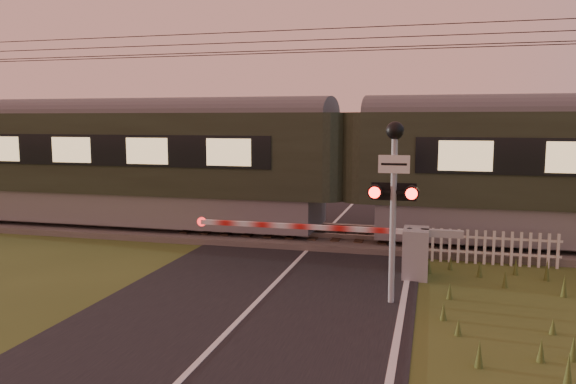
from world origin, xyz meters
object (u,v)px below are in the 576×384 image
(train, at_px, (349,165))
(crossing_signal, at_px, (394,180))
(boom_gate, at_px, (404,249))
(picket_fence, at_px, (485,247))

(train, bearing_deg, crossing_signal, -73.03)
(boom_gate, relative_size, picket_fence, 1.79)
(picket_fence, bearing_deg, crossing_signal, -119.30)
(boom_gate, xyz_separation_m, picket_fence, (1.87, 1.59, -0.20))
(boom_gate, height_order, picket_fence, boom_gate)
(boom_gate, bearing_deg, picket_fence, 40.35)
(train, relative_size, boom_gate, 6.63)
(boom_gate, bearing_deg, train, 117.31)
(train, height_order, crossing_signal, train)
(crossing_signal, bearing_deg, train, 106.97)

